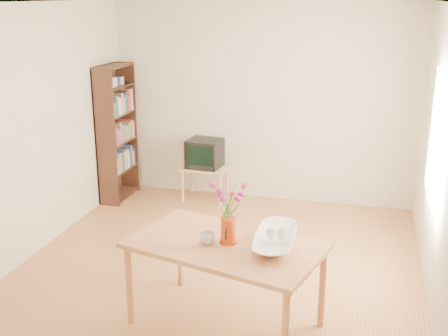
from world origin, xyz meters
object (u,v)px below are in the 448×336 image
(table, at_px, (225,252))
(mug, at_px, (207,238))
(pitcher, at_px, (228,232))
(bowl, at_px, (276,217))
(television, at_px, (205,153))

(table, bearing_deg, mug, -150.19)
(pitcher, distance_m, bowl, 0.40)
(table, distance_m, mug, 0.19)
(bowl, relative_size, television, 1.06)
(table, relative_size, pitcher, 7.83)
(bowl, height_order, television, bowl)
(mug, xyz_separation_m, television, (-0.88, 2.91, -0.15))
(table, xyz_separation_m, mug, (-0.14, -0.04, 0.12))
(table, xyz_separation_m, pitcher, (0.02, 0.02, 0.17))
(bowl, bearing_deg, mug, -165.43)
(table, relative_size, bowl, 3.49)
(pitcher, bearing_deg, table, -146.97)
(mug, distance_m, bowl, 0.57)
(mug, bearing_deg, television, -67.71)
(table, height_order, bowl, bowl)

